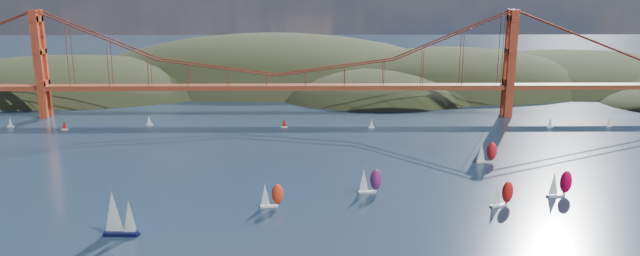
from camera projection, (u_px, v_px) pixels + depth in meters
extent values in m
ellipsoid|color=black|center=(69.00, 106.00, 404.30)|extent=(240.00, 140.00, 64.00)
ellipsoid|color=black|center=(273.00, 101.00, 446.03)|extent=(300.00, 180.00, 96.00)
ellipsoid|color=black|center=(449.00, 105.00, 417.56)|extent=(220.00, 140.00, 76.00)
ellipsoid|color=black|center=(379.00, 107.00, 386.67)|extent=(140.00, 110.00, 48.00)
ellipsoid|color=black|center=(571.00, 94.00, 437.34)|extent=(260.00, 160.00, 60.00)
cube|color=brown|center=(277.00, 86.00, 321.78)|extent=(440.00, 7.00, 1.60)
cube|color=maroon|center=(277.00, 89.00, 322.07)|extent=(440.00, 7.00, 0.80)
cube|color=maroon|center=(41.00, 65.00, 317.48)|extent=(4.00, 8.50, 55.00)
cube|color=maroon|center=(510.00, 64.00, 320.40)|extent=(4.00, 8.50, 55.00)
cube|color=black|center=(121.00, 234.00, 179.77)|extent=(9.70, 3.10, 1.15)
cylinder|color=#99999E|center=(121.00, 209.00, 177.90)|extent=(0.14, 0.14, 13.86)
cone|color=white|center=(113.00, 211.00, 178.14)|extent=(5.60, 5.60, 12.20)
cone|color=white|center=(129.00, 216.00, 178.34)|extent=(4.00, 4.00, 9.70)
cube|color=white|center=(269.00, 206.00, 201.24)|extent=(5.52, 2.00, 0.65)
cylinder|color=#99999E|center=(269.00, 193.00, 200.19)|extent=(0.08, 0.08, 8.11)
cone|color=white|center=(265.00, 195.00, 200.16)|extent=(3.29, 3.29, 7.13)
ellipsoid|color=red|center=(277.00, 194.00, 200.56)|extent=(3.99, 2.72, 6.81)
cube|color=silver|center=(498.00, 205.00, 201.80)|extent=(5.95, 3.43, 0.69)
cylinder|color=#99999E|center=(500.00, 192.00, 200.74)|extent=(0.09, 0.09, 8.61)
cone|color=white|center=(497.00, 194.00, 200.41)|extent=(4.11, 4.11, 7.58)
ellipsoid|color=red|center=(508.00, 192.00, 201.81)|extent=(4.63, 3.72, 7.23)
cube|color=silver|center=(556.00, 195.00, 210.62)|extent=(6.46, 2.98, 0.75)
cylinder|color=#99999E|center=(558.00, 181.00, 209.44)|extent=(0.09, 0.09, 9.36)
cone|color=white|center=(554.00, 183.00, 209.25)|extent=(4.13, 4.13, 8.24)
ellipsoid|color=#BA012E|center=(566.00, 182.00, 210.20)|extent=(4.84, 3.58, 7.86)
cube|color=silver|center=(483.00, 162.00, 247.79)|extent=(5.86, 1.86, 0.70)
cylinder|color=#99999E|center=(485.00, 150.00, 246.64)|extent=(0.09, 0.09, 8.70)
cone|color=white|center=(481.00, 151.00, 246.68)|extent=(3.38, 3.38, 7.65)
ellipsoid|color=red|center=(492.00, 151.00, 246.90)|extent=(4.16, 2.72, 7.31)
cube|color=silver|center=(367.00, 192.00, 214.07)|extent=(6.07, 2.61, 0.71)
cylinder|color=#99999E|center=(368.00, 179.00, 212.95)|extent=(0.09, 0.09, 8.82)
cone|color=white|center=(364.00, 180.00, 212.82)|extent=(3.80, 3.80, 7.76)
ellipsoid|color=red|center=(376.00, 179.00, 213.57)|extent=(4.49, 3.24, 7.41)
cube|color=silver|center=(11.00, 127.00, 303.68)|extent=(3.00, 1.00, 0.50)
cone|color=white|center=(10.00, 122.00, 303.10)|extent=(2.00, 2.00, 4.20)
cube|color=silver|center=(65.00, 129.00, 298.53)|extent=(3.00, 1.00, 0.50)
cone|color=red|center=(64.00, 124.00, 297.95)|extent=(2.00, 2.00, 4.20)
cube|color=silver|center=(150.00, 125.00, 307.13)|extent=(3.00, 1.00, 0.50)
cone|color=white|center=(149.00, 120.00, 306.55)|extent=(2.00, 2.00, 4.20)
cube|color=silver|center=(550.00, 127.00, 303.51)|extent=(3.00, 1.00, 0.50)
cone|color=white|center=(550.00, 122.00, 302.93)|extent=(2.00, 2.00, 4.20)
cube|color=silver|center=(609.00, 126.00, 304.50)|extent=(3.00, 1.00, 0.50)
cone|color=white|center=(609.00, 121.00, 303.92)|extent=(2.00, 2.00, 4.20)
cube|color=silver|center=(371.00, 128.00, 301.70)|extent=(3.00, 1.00, 0.50)
cone|color=white|center=(372.00, 123.00, 301.12)|extent=(2.00, 2.00, 4.20)
cube|color=silver|center=(284.00, 127.00, 302.85)|extent=(3.00, 1.00, 0.50)
cone|color=red|center=(284.00, 122.00, 302.27)|extent=(2.00, 2.00, 4.20)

